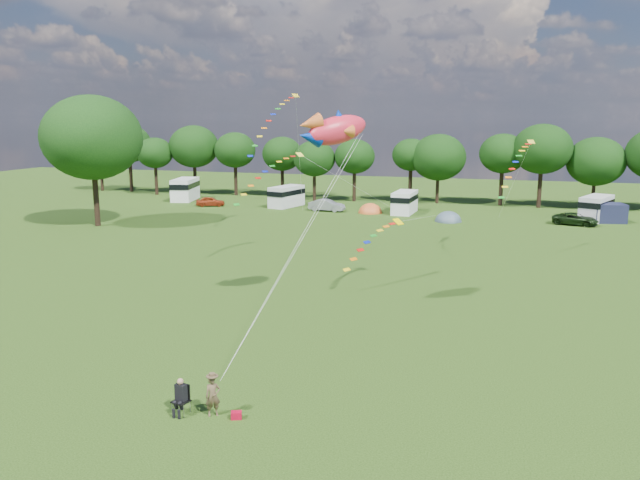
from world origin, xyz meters
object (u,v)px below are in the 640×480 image
(campervan_c, at_px, (405,201))
(tent_orange, at_px, (370,213))
(campervan_b, at_px, (286,196))
(car_d, at_px, (575,219))
(campervan_a, at_px, (185,189))
(fish_kite, at_px, (332,130))
(car_b, at_px, (327,205))
(kite_flyer, at_px, (213,396))
(campervan_d, at_px, (596,207))
(car_a, at_px, (210,201))
(tent_greyblue, at_px, (448,221))
(camp_chair, at_px, (181,392))
(big_tree, at_px, (92,138))

(campervan_c, distance_m, tent_orange, 4.22)
(campervan_b, bearing_deg, car_d, -83.13)
(campervan_a, distance_m, fish_kite, 53.96)
(campervan_b, relative_size, campervan_c, 1.07)
(car_b, bearing_deg, kite_flyer, -165.14)
(campervan_d, xyz_separation_m, tent_orange, (-24.70, -2.05, -1.39))
(campervan_b, height_order, campervan_d, campervan_d)
(car_b, distance_m, campervan_b, 6.33)
(campervan_d, bearing_deg, tent_orange, 117.81)
(car_a, height_order, campervan_d, campervan_d)
(car_b, relative_size, fish_kite, 1.04)
(car_b, xyz_separation_m, fish_kite, (11.27, -38.08, 9.68))
(tent_greyblue, distance_m, camp_chair, 48.28)
(car_a, height_order, campervan_b, campervan_b)
(campervan_b, xyz_separation_m, campervan_c, (15.03, -1.05, -0.02))
(car_b, bearing_deg, car_d, -90.50)
(campervan_b, xyz_separation_m, kite_flyer, (16.18, -53.37, -0.61))
(campervan_c, bearing_deg, campervan_a, 87.21)
(car_d, xyz_separation_m, campervan_d, (2.46, 4.15, 0.79))
(car_b, xyz_separation_m, kite_flyer, (10.29, -51.14, 0.07))
(car_b, height_order, camp_chair, camp_chair)
(car_a, bearing_deg, tent_greyblue, -116.06)
(car_b, relative_size, camp_chair, 2.80)
(car_d, xyz_separation_m, fish_kite, (-16.24, -36.17, 9.76))
(camp_chair, bearing_deg, tent_orange, 109.09)
(campervan_b, xyz_separation_m, fish_kite, (17.15, -40.32, 9.00))
(car_a, xyz_separation_m, tent_greyblue, (29.85, -3.19, -0.59))
(big_tree, bearing_deg, camp_chair, -50.18)
(campervan_a, height_order, campervan_c, campervan_a)
(campervan_d, height_order, kite_flyer, campervan_d)
(kite_flyer, bearing_deg, car_d, 34.32)
(campervan_b, bearing_deg, kite_flyer, -149.20)
(car_b, relative_size, tent_orange, 1.29)
(campervan_a, xyz_separation_m, campervan_d, (51.07, -1.95, -0.15))
(campervan_d, distance_m, fish_kite, 45.35)
(car_a, bearing_deg, fish_kite, -165.02)
(campervan_a, distance_m, kite_flyer, 63.62)
(campervan_b, bearing_deg, campervan_a, 96.62)
(car_b, distance_m, campervan_c, 9.24)
(car_b, distance_m, tent_orange, 5.32)
(campervan_b, distance_m, tent_greyblue, 21.31)
(campervan_a, bearing_deg, campervan_b, -110.14)
(campervan_c, relative_size, tent_orange, 1.70)
(camp_chair, bearing_deg, campervan_d, 83.56)
(campervan_d, relative_size, camp_chair, 4.07)
(big_tree, height_order, car_b, big_tree)
(fish_kite, bearing_deg, car_d, 21.77)
(big_tree, bearing_deg, campervan_c, 31.54)
(tent_orange, distance_m, tent_greyblue, 10.01)
(campervan_b, distance_m, kite_flyer, 55.78)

